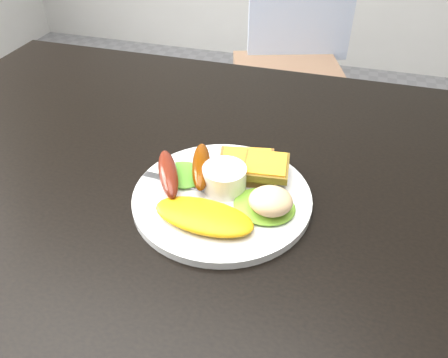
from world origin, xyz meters
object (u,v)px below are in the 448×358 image
at_px(dining_chair, 289,77).
at_px(person, 255,25).
at_px(plate, 222,197).
at_px(dining_table, 207,180).

xyz_separation_m(dining_chair, person, (-0.10, -0.16, 0.24)).
distance_m(person, plate, 0.93).
height_order(dining_chair, person, person).
bearing_deg(dining_chair, dining_table, -107.30).
distance_m(dining_chair, plate, 1.12).
bearing_deg(dining_table, dining_chair, 90.76).
height_order(dining_table, dining_chair, dining_table).
distance_m(dining_table, person, 0.86).
relative_size(person, plate, 5.38).
bearing_deg(dining_chair, plate, -104.96).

